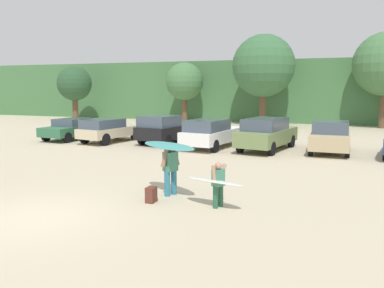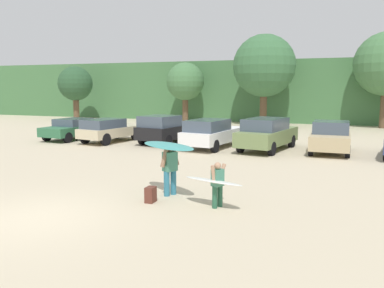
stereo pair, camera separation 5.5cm
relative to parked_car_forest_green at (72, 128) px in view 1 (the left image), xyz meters
name	(u,v)px [view 1 (the left image)]	position (x,y,z in m)	size (l,w,h in m)	color
ground_plane	(35,218)	(8.72, -13.23, -0.71)	(120.00, 120.00, 0.00)	#C1B293
hillside_ridge	(268,91)	(8.72, 22.30, 2.21)	(108.00, 12.00, 5.82)	#427042
tree_right	(74,84)	(-9.11, 12.87, 2.92)	(3.42, 3.42, 5.38)	brown
tree_ridge_back	(184,82)	(2.21, 14.16, 3.08)	(3.51, 3.51, 5.58)	brown
tree_far_right	(264,66)	(9.66, 13.65, 4.38)	(5.33, 5.33, 7.78)	brown
parked_car_forest_green	(72,128)	(0.00, 0.00, 0.00)	(2.24, 4.09, 1.32)	#2D6642
parked_car_champagne	(108,129)	(2.88, -0.32, 0.07)	(2.47, 4.38, 1.43)	beige
parked_car_black	(166,129)	(6.33, 0.36, 0.15)	(2.65, 4.37, 1.68)	black
parked_car_white	(212,133)	(9.39, -0.39, 0.12)	(2.49, 4.91, 1.59)	white
parked_car_olive_green	(267,133)	(12.33, -0.12, 0.19)	(2.72, 5.02, 1.70)	#6B7F4C
parked_car_tan	(330,137)	(15.49, 0.21, 0.10)	(1.93, 4.05, 1.59)	tan
person_adult	(170,166)	(11.07, -10.03, 0.19)	(0.43, 0.72, 1.59)	teal
person_child	(218,182)	(12.79, -10.74, 0.01)	(0.36, 0.57, 1.26)	#26593F
surfboard_teal	(168,146)	(11.06, -10.16, 0.85)	(2.32, 1.69, 0.16)	teal
surfboard_white	(214,181)	(12.70, -10.85, 0.05)	(1.90, 1.02, 0.14)	white
backpack_dropped	(151,195)	(10.85, -10.93, -0.48)	(0.24, 0.34, 0.45)	#592D23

